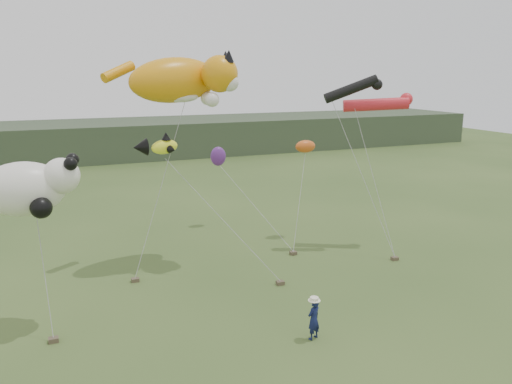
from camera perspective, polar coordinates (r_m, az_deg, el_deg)
ground at (r=20.01m, az=6.80°, el=-15.01°), size 120.00×120.00×0.00m
headland at (r=60.73m, az=-16.82°, el=5.68°), size 90.00×13.00×4.00m
festival_attendant at (r=18.83m, az=6.61°, el=-14.25°), size 0.66×0.55×1.55m
sandbag_anchors at (r=23.78m, az=-1.29°, el=-9.89°), size 16.93×5.04×0.18m
cat_kite at (r=24.95m, az=-8.14°, el=12.61°), size 6.32×3.57×2.69m
fish_kite at (r=24.28m, az=-11.41°, el=5.13°), size 2.18×1.45×1.11m
tube_kites at (r=28.10m, az=13.14°, el=10.41°), size 4.95×2.18×2.02m
panda_kite at (r=19.95m, az=-24.44°, el=0.49°), size 3.50×2.27×2.18m
misc_kites at (r=30.28m, az=0.01°, el=4.59°), size 5.18×4.62×1.89m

